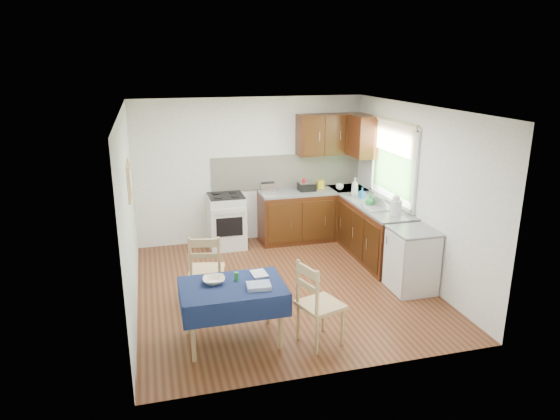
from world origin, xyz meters
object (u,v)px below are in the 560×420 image
object	(u,v)px
chair_far	(206,268)
dish_rack	(379,207)
chair_near	(317,302)
toaster	(268,188)
dining_table	(233,294)
kettle	(396,206)
sandwich_press	(307,186)

from	to	relation	value
chair_far	dish_rack	size ratio (longest dim) A/B	2.32
chair_near	toaster	xyz separation A→B (m)	(0.24, 3.30, 0.47)
dining_table	toaster	distance (m)	3.24
chair_far	dish_rack	xyz separation A→B (m)	(2.75, 0.73, 0.40)
kettle	chair_far	bearing A→B (deg)	-172.25
toaster	dining_table	bearing A→B (deg)	-94.89
dining_table	toaster	bearing A→B (deg)	75.63
kettle	dish_rack	bearing A→B (deg)	106.13
dining_table	dish_rack	bearing A→B (deg)	39.43
sandwich_press	toaster	bearing A→B (deg)	168.99
chair_near	chair_far	bearing A→B (deg)	23.18
chair_near	dish_rack	world-z (taller)	dish_rack
toaster	sandwich_press	world-z (taller)	toaster
dining_table	kettle	bearing A→B (deg)	32.88
kettle	chair_near	bearing A→B (deg)	-137.41
dining_table	sandwich_press	xyz separation A→B (m)	(1.84, 3.02, 0.39)
dining_table	kettle	size ratio (longest dim) A/B	3.84
chair_far	chair_near	size ratio (longest dim) A/B	1.00
toaster	sandwich_press	bearing A→B (deg)	17.37
chair_far	kettle	distance (m)	2.92
chair_near	sandwich_press	bearing A→B (deg)	-33.57
dining_table	chair_far	world-z (taller)	chair_far
chair_near	dish_rack	xyz separation A→B (m)	(1.67, 1.97, 0.40)
chair_far	kettle	world-z (taller)	kettle
chair_far	sandwich_press	world-z (taller)	sandwich_press
chair_far	sandwich_press	bearing A→B (deg)	-122.66
chair_far	kettle	xyz separation A→B (m)	(2.85, 0.39, 0.51)
dining_table	chair_far	size ratio (longest dim) A/B	1.16
toaster	dish_rack	xyz separation A→B (m)	(1.43, -1.33, -0.07)
dining_table	kettle	world-z (taller)	kettle
sandwich_press	dish_rack	world-z (taller)	dish_rack
dining_table	sandwich_press	distance (m)	3.56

